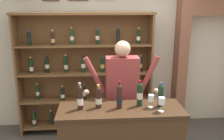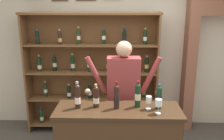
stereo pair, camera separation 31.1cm
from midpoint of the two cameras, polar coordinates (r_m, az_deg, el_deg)
The scene contains 11 objects.
back_wall at distance 4.51m, azimuth -1.85°, elevation 7.06°, with size 12.00×0.19×3.18m.
wine_shelf at distance 4.27m, azimuth -8.22°, elevation -0.14°, with size 2.29×0.36×2.09m.
archway_doorway at distance 4.85m, azimuth 20.20°, elevation 3.39°, with size 1.39×0.45×2.33m.
shopkeeper at distance 3.43m, azimuth -0.24°, elevation -4.19°, with size 1.06×0.22×1.75m.
tasting_bottle_super_tuscan at distance 2.95m, azimuth -10.41°, elevation -6.28°, with size 0.07×0.07×0.33m.
tasting_bottle_grappa at distance 2.97m, azimuth -6.16°, elevation -6.28°, with size 0.07×0.07×0.29m.
tasting_bottle_bianco at distance 2.94m, azimuth -1.33°, elevation -6.16°, with size 0.07×0.07×0.34m.
tasting_bottle_chianti at distance 3.01m, azimuth 3.48°, elevation -5.53°, with size 0.07×0.07×0.33m.
tasting_bottle_rosso at distance 3.01m, azimuth 8.26°, elevation -5.79°, with size 0.07×0.07×0.31m.
wine_glass_center at distance 2.98m, azimuth 6.04°, elevation -6.71°, with size 0.07×0.07×0.16m.
wine_glass_right at distance 2.89m, azimuth 8.34°, elevation -7.27°, with size 0.08×0.08×0.17m.
Camera 1 is at (-0.35, -2.72, 2.22)m, focal length 39.65 mm.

